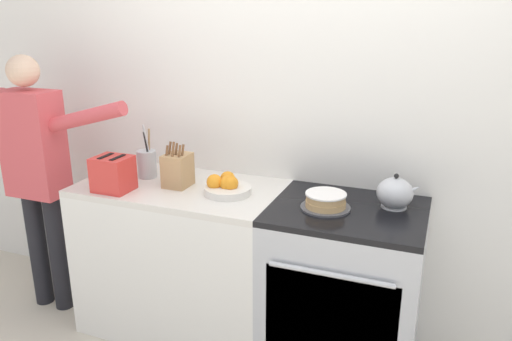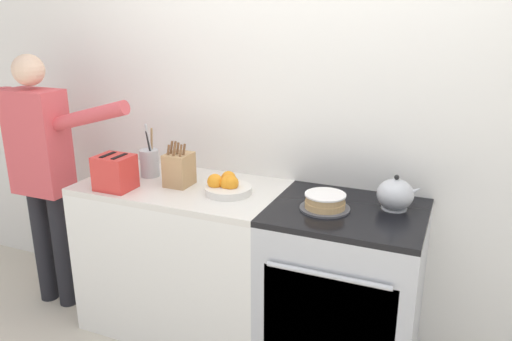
# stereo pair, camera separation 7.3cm
# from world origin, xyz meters

# --- Properties ---
(wall_back) EXTENTS (8.00, 0.04, 2.60)m
(wall_back) POSITION_xyz_m (0.00, 0.65, 1.30)
(wall_back) COLOR silver
(wall_back) RESTS_ON ground_plane
(counter_cabinet) EXTENTS (1.12, 0.63, 0.89)m
(counter_cabinet) POSITION_xyz_m (-0.66, 0.32, 0.44)
(counter_cabinet) COLOR white
(counter_cabinet) RESTS_ON ground_plane
(stove_range) EXTENTS (0.75, 0.66, 0.89)m
(stove_range) POSITION_xyz_m (0.28, 0.31, 0.44)
(stove_range) COLOR #B7BABF
(stove_range) RESTS_ON ground_plane
(layer_cake) EXTENTS (0.25, 0.25, 0.08)m
(layer_cake) POSITION_xyz_m (0.18, 0.28, 0.92)
(layer_cake) COLOR #4C4C51
(layer_cake) RESTS_ON stove_range
(tea_kettle) EXTENTS (0.22, 0.18, 0.17)m
(tea_kettle) POSITION_xyz_m (0.49, 0.42, 0.96)
(tea_kettle) COLOR #B7BABF
(tea_kettle) RESTS_ON stove_range
(knife_block) EXTENTS (0.13, 0.15, 0.25)m
(knife_block) POSITION_xyz_m (-0.66, 0.31, 0.98)
(knife_block) COLOR tan
(knife_block) RESTS_ON counter_cabinet
(utensil_crock) EXTENTS (0.11, 0.11, 0.32)m
(utensil_crock) POSITION_xyz_m (-0.90, 0.38, 0.97)
(utensil_crock) COLOR #B7BABF
(utensil_crock) RESTS_ON counter_cabinet
(fruit_bowl) EXTENTS (0.25, 0.25, 0.10)m
(fruit_bowl) POSITION_xyz_m (-0.36, 0.30, 0.93)
(fruit_bowl) COLOR silver
(fruit_bowl) RESTS_ON counter_cabinet
(toaster) EXTENTS (0.21, 0.17, 0.19)m
(toaster) POSITION_xyz_m (-0.94, 0.12, 0.98)
(toaster) COLOR red
(toaster) RESTS_ON counter_cabinet
(person_baker) EXTENTS (0.91, 0.20, 1.58)m
(person_baker) POSITION_xyz_m (-1.54, 0.19, 0.94)
(person_baker) COLOR black
(person_baker) RESTS_ON ground_plane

